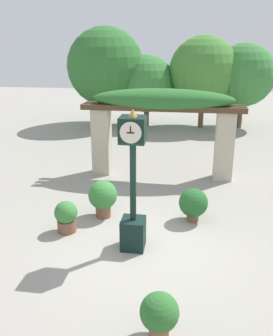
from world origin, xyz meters
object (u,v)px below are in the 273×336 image
object	(u,v)px
potted_plant_far_right	(159,314)
potted_plant_near_right	(66,216)
pedestal_clock	(133,188)
potted_plant_near_left	(103,197)
potted_plant_far_left	(193,203)

from	to	relation	value
potted_plant_far_right	potted_plant_near_right	bearing A→B (deg)	129.92
pedestal_clock	potted_plant_near_left	distance (m)	1.95
potted_plant_near_right	potted_plant_far_right	xyz separation A→B (m)	(2.54, -3.03, 0.04)
potted_plant_near_left	potted_plant_far_left	size ratio (longest dim) A/B	1.14
pedestal_clock	potted_plant_far_left	xyz separation A→B (m)	(1.33, 1.51, -0.96)
potted_plant_near_left	potted_plant_near_right	world-z (taller)	potted_plant_near_left
pedestal_clock	potted_plant_near_left	world-z (taller)	pedestal_clock
pedestal_clock	potted_plant_near_right	world-z (taller)	pedestal_clock
potted_plant_near_left	potted_plant_near_right	size ratio (longest dim) A/B	1.27
potted_plant_near_left	potted_plant_far_right	xyz separation A→B (m)	(1.84, -3.95, -0.12)
pedestal_clock	potted_plant_near_right	bearing A→B (deg)	164.34
pedestal_clock	potted_plant_far_left	bearing A→B (deg)	48.67
potted_plant_near_left	potted_plant_far_left	distance (m)	2.36
potted_plant_near_left	potted_plant_far_right	size ratio (longest dim) A/B	1.26
potted_plant_far_left	potted_plant_far_right	world-z (taller)	potted_plant_far_left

